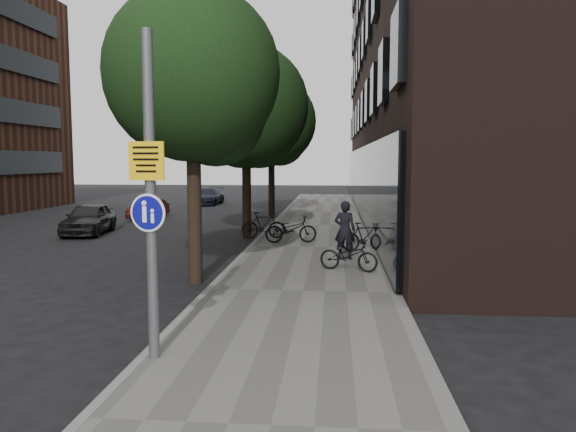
# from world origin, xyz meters

# --- Properties ---
(ground) EXTENTS (120.00, 120.00, 0.00)m
(ground) POSITION_xyz_m (0.00, 0.00, 0.00)
(ground) COLOR black
(ground) RESTS_ON ground
(sidewalk) EXTENTS (4.50, 60.00, 0.12)m
(sidewalk) POSITION_xyz_m (0.25, 10.00, 0.06)
(sidewalk) COLOR #625F5A
(sidewalk) RESTS_ON ground
(curb_edge) EXTENTS (0.15, 60.00, 0.13)m
(curb_edge) POSITION_xyz_m (-2.00, 10.00, 0.07)
(curb_edge) COLOR slate
(curb_edge) RESTS_ON ground
(building_right_dark_brick) EXTENTS (12.00, 40.00, 18.00)m
(building_right_dark_brick) POSITION_xyz_m (8.50, 22.00, 9.00)
(building_right_dark_brick) COLOR black
(building_right_dark_brick) RESTS_ON ground
(street_tree_near) EXTENTS (4.40, 4.40, 7.50)m
(street_tree_near) POSITION_xyz_m (-2.53, 4.64, 5.11)
(street_tree_near) COLOR black
(street_tree_near) RESTS_ON ground
(street_tree_mid) EXTENTS (5.00, 5.00, 7.80)m
(street_tree_mid) POSITION_xyz_m (-2.53, 13.14, 5.11)
(street_tree_mid) COLOR black
(street_tree_mid) RESTS_ON ground
(street_tree_far) EXTENTS (5.00, 5.00, 7.80)m
(street_tree_far) POSITION_xyz_m (-2.53, 22.14, 5.11)
(street_tree_far) COLOR black
(street_tree_far) RESTS_ON ground
(signpost) EXTENTS (0.57, 0.17, 4.96)m
(signpost) POSITION_xyz_m (-1.80, -1.27, 2.62)
(signpost) COLOR #595B5E
(signpost) RESTS_ON sidewalk
(pedestrian) EXTENTS (0.73, 0.55, 1.80)m
(pedestrian) POSITION_xyz_m (1.28, 7.67, 1.02)
(pedestrian) COLOR black
(pedestrian) RESTS_ON sidewalk
(parked_bike_facade_near) EXTENTS (1.75, 1.08, 0.87)m
(parked_bike_facade_near) POSITION_xyz_m (1.36, 5.81, 0.55)
(parked_bike_facade_near) COLOR black
(parked_bike_facade_near) RESTS_ON sidewalk
(parked_bike_facade_far) EXTENTS (1.68, 0.85, 0.97)m
(parked_bike_facade_far) POSITION_xyz_m (1.98, 9.19, 0.61)
(parked_bike_facade_far) COLOR black
(parked_bike_facade_far) RESTS_ON sidewalk
(parked_bike_curb_near) EXTENTS (1.98, 1.01, 0.99)m
(parked_bike_curb_near) POSITION_xyz_m (-0.63, 10.91, 0.62)
(parked_bike_curb_near) COLOR black
(parked_bike_curb_near) RESTS_ON sidewalk
(parked_bike_curb_far) EXTENTS (1.72, 0.56, 1.02)m
(parked_bike_curb_far) POSITION_xyz_m (-1.80, 12.00, 0.63)
(parked_bike_curb_far) COLOR black
(parked_bike_curb_far) RESTS_ON sidewalk
(parked_car_near) EXTENTS (2.04, 4.08, 1.33)m
(parked_car_near) POSITION_xyz_m (-9.48, 13.49, 0.67)
(parked_car_near) COLOR black
(parked_car_near) RESTS_ON ground
(parked_car_mid) EXTENTS (1.45, 3.32, 1.06)m
(parked_car_mid) POSITION_xyz_m (-9.07, 19.93, 0.53)
(parked_car_mid) COLOR #511A17
(parked_car_mid) RESTS_ON ground
(parked_car_far) EXTENTS (1.72, 4.08, 1.18)m
(parked_car_far) POSITION_xyz_m (-7.97, 29.61, 0.59)
(parked_car_far) COLOR black
(parked_car_far) RESTS_ON ground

